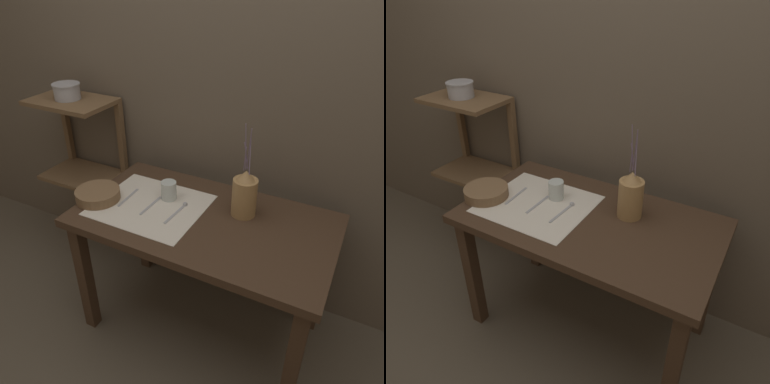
# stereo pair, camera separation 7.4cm
# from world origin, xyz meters

# --- Properties ---
(ground_plane) EXTENTS (12.00, 12.00, 0.00)m
(ground_plane) POSITION_xyz_m (0.00, 0.00, 0.00)
(ground_plane) COLOR brown
(stone_wall_back) EXTENTS (7.00, 0.06, 2.40)m
(stone_wall_back) POSITION_xyz_m (0.00, 0.44, 1.20)
(stone_wall_back) COLOR brown
(stone_wall_back) RESTS_ON ground_plane
(wooden_table) EXTENTS (1.20, 0.67, 0.72)m
(wooden_table) POSITION_xyz_m (0.00, 0.00, 0.62)
(wooden_table) COLOR #422D1E
(wooden_table) RESTS_ON ground_plane
(wooden_shelf_unit) EXTENTS (0.47, 0.32, 1.08)m
(wooden_shelf_unit) POSITION_xyz_m (-0.95, 0.27, 0.75)
(wooden_shelf_unit) COLOR brown
(wooden_shelf_unit) RESTS_ON ground_plane
(linen_cloth) EXTENTS (0.51, 0.45, 0.00)m
(linen_cloth) POSITION_xyz_m (-0.27, -0.03, 0.73)
(linen_cloth) COLOR silver
(linen_cloth) RESTS_ON wooden_table
(pitcher_with_flowers) EXTENTS (0.11, 0.11, 0.44)m
(pitcher_with_flowers) POSITION_xyz_m (0.15, 0.11, 0.83)
(pitcher_with_flowers) COLOR #A87F4C
(pitcher_with_flowers) RESTS_ON wooden_table
(wooden_bowl) EXTENTS (0.22, 0.22, 0.05)m
(wooden_bowl) POSITION_xyz_m (-0.53, -0.10, 0.75)
(wooden_bowl) COLOR brown
(wooden_bowl) RESTS_ON wooden_table
(glass_tumbler_near) EXTENTS (0.08, 0.08, 0.09)m
(glass_tumbler_near) POSITION_xyz_m (-0.22, 0.06, 0.77)
(glass_tumbler_near) COLOR silver
(glass_tumbler_near) RESTS_ON wooden_table
(fork_outer) EXTENTS (0.02, 0.18, 0.00)m
(fork_outer) POSITION_xyz_m (-0.41, -0.02, 0.73)
(fork_outer) COLOR #A8A8AD
(fork_outer) RESTS_ON wooden_table
(knife_center) EXTENTS (0.02, 0.18, 0.00)m
(knife_center) POSITION_xyz_m (-0.27, -0.03, 0.73)
(knife_center) COLOR #A8A8AD
(knife_center) RESTS_ON wooden_table
(spoon_inner) EXTENTS (0.03, 0.19, 0.02)m
(spoon_inner) POSITION_xyz_m (-0.12, 0.01, 0.73)
(spoon_inner) COLOR #A8A8AD
(spoon_inner) RESTS_ON wooden_table
(metal_pot_large) EXTENTS (0.15, 0.15, 0.09)m
(metal_pot_large) POSITION_xyz_m (-0.97, 0.24, 1.13)
(metal_pot_large) COLOR #A8A8AD
(metal_pot_large) RESTS_ON wooden_shelf_unit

